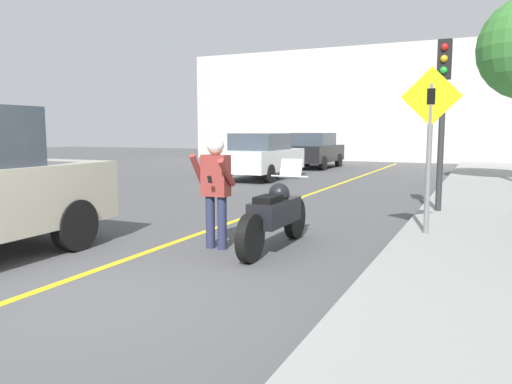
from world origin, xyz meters
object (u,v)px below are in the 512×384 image
Objects in this scene: traffic_light at (443,92)px; parked_car_white at (262,156)px; person_biker at (216,181)px; parked_car_black at (314,150)px; motorcycle at (275,215)px; crossing_sign at (430,134)px.

parked_car_white is at bearing 137.39° from traffic_light.
person_biker is 0.40× the size of parked_car_black.
parked_car_black is at bearing 103.23° from person_biker.
traffic_light is at bearing -42.61° from parked_car_white.
crossing_sign reaches higher than motorcycle.
motorcycle is 0.70× the size of traffic_light.
motorcycle is 1.02m from person_biker.
person_biker is at bearing -155.69° from motorcycle.
person_biker reaches higher than parked_car_white.
parked_car_black is (-6.66, 12.30, -1.65)m from traffic_light.
crossing_sign reaches higher than parked_car_white.
traffic_light is at bearing 62.99° from motorcycle.
parked_car_white reaches higher than motorcycle.
motorcycle is 4.78m from traffic_light.
traffic_light is (1.97, 3.87, 1.99)m from motorcycle.
crossing_sign is 2.59m from traffic_light.
parked_car_white is (-3.89, 10.36, -0.17)m from person_biker.
motorcycle is 1.41× the size of person_biker.
motorcycle is 0.92× the size of crossing_sign.
parked_car_black is at bearing 106.19° from motorcycle.
crossing_sign is at bearing -52.09° from parked_car_white.
motorcycle is at bearing -117.01° from traffic_light.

